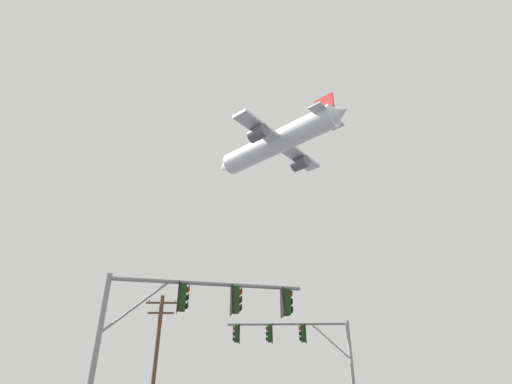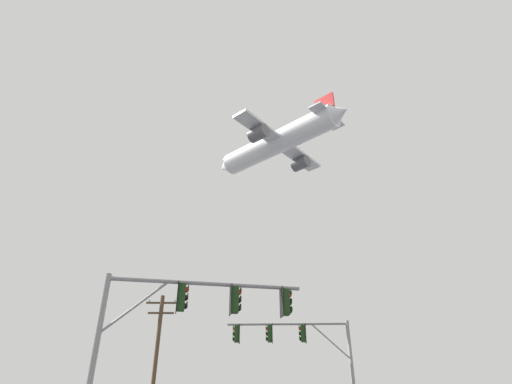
% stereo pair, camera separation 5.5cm
% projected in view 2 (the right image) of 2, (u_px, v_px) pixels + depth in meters
% --- Properties ---
extents(signal_pole_near, '(6.71, 1.43, 5.52)m').
position_uv_depth(signal_pole_near, '(188.00, 313.00, 13.28)').
color(signal_pole_near, gray).
rests_on(signal_pole_near, ground).
extents(signal_pole_far, '(6.88, 0.73, 5.77)m').
position_uv_depth(signal_pole_far, '(299.00, 345.00, 21.85)').
color(signal_pole_far, gray).
rests_on(signal_pole_far, ground).
extents(utility_pole, '(2.20, 0.28, 8.39)m').
position_uv_depth(utility_pole, '(156.00, 355.00, 26.21)').
color(utility_pole, brown).
rests_on(utility_pole, ground).
extents(airplane, '(17.97, 16.45, 5.92)m').
position_uv_depth(airplane, '(278.00, 143.00, 53.78)').
color(airplane, white).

